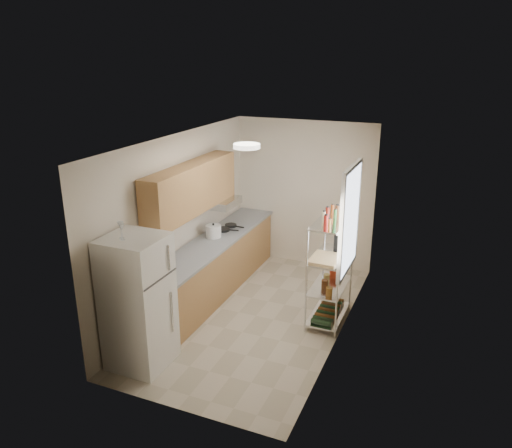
% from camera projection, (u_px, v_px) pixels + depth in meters
% --- Properties ---
extents(room, '(2.52, 4.42, 2.62)m').
position_uv_depth(room, '(256.00, 233.00, 6.93)').
color(room, '#BFB19B').
rests_on(room, ground).
extents(counter_run, '(0.63, 3.51, 0.90)m').
position_uv_depth(counter_run, '(213.00, 267.00, 7.92)').
color(counter_run, '#A17544').
rests_on(counter_run, ground).
extents(upper_cabinets, '(0.33, 2.20, 0.72)m').
position_uv_depth(upper_cabinets, '(192.00, 188.00, 7.24)').
color(upper_cabinets, '#A17544').
rests_on(upper_cabinets, room).
extents(range_hood, '(0.50, 0.60, 0.12)m').
position_uv_depth(range_hood, '(221.00, 202.00, 8.05)').
color(range_hood, '#B7BABC').
rests_on(range_hood, room).
extents(window, '(0.06, 1.00, 1.46)m').
position_uv_depth(window, '(350.00, 220.00, 6.70)').
color(window, white).
rests_on(window, room).
extents(bakers_rack, '(0.45, 0.90, 1.73)m').
position_uv_depth(bakers_rack, '(331.00, 249.00, 6.88)').
color(bakers_rack, silver).
rests_on(bakers_rack, ground).
extents(ceiling_dome, '(0.34, 0.34, 0.05)m').
position_uv_depth(ceiling_dome, '(247.00, 146.00, 6.25)').
color(ceiling_dome, white).
rests_on(ceiling_dome, room).
extents(refrigerator, '(0.69, 0.69, 1.67)m').
position_uv_depth(refrigerator, '(138.00, 302.00, 6.00)').
color(refrigerator, white).
rests_on(refrigerator, ground).
extents(wine_glass_a, '(0.07, 0.07, 0.19)m').
position_uv_depth(wine_glass_a, '(122.00, 232.00, 5.61)').
color(wine_glass_a, silver).
rests_on(wine_glass_a, refrigerator).
extents(wine_glass_b, '(0.07, 0.07, 0.20)m').
position_uv_depth(wine_glass_b, '(121.00, 230.00, 5.66)').
color(wine_glass_b, silver).
rests_on(wine_glass_b, refrigerator).
extents(rice_cooker, '(0.24, 0.24, 0.20)m').
position_uv_depth(rice_cooker, '(214.00, 231.00, 7.90)').
color(rice_cooker, white).
rests_on(rice_cooker, counter_run).
extents(frying_pan_large, '(0.26, 0.26, 0.04)m').
position_uv_depth(frying_pan_large, '(223.00, 230.00, 8.20)').
color(frying_pan_large, black).
rests_on(frying_pan_large, counter_run).
extents(frying_pan_small, '(0.22, 0.22, 0.04)m').
position_uv_depth(frying_pan_small, '(231.00, 225.00, 8.39)').
color(frying_pan_small, black).
rests_on(frying_pan_small, counter_run).
extents(cutting_board, '(0.38, 0.49, 0.03)m').
position_uv_depth(cutting_board, '(325.00, 259.00, 6.78)').
color(cutting_board, tan).
rests_on(cutting_board, bakers_rack).
extents(espresso_machine, '(0.19, 0.27, 0.30)m').
position_uv_depth(espresso_machine, '(342.00, 241.00, 7.03)').
color(espresso_machine, black).
rests_on(espresso_machine, bakers_rack).
extents(storage_bag, '(0.13, 0.15, 0.15)m').
position_uv_depth(storage_bag, '(333.00, 272.00, 7.29)').
color(storage_bag, '#B83516').
rests_on(storage_bag, bakers_rack).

